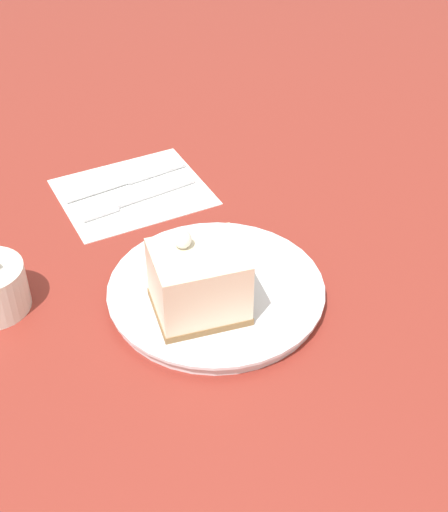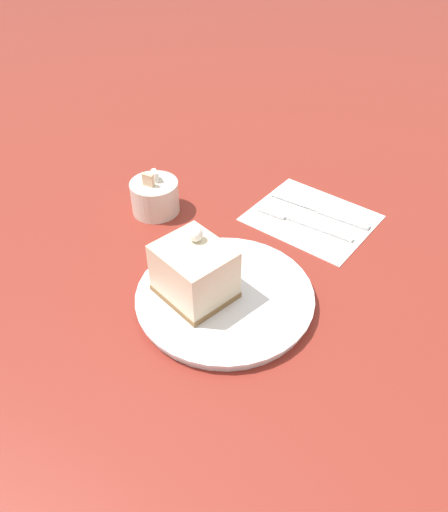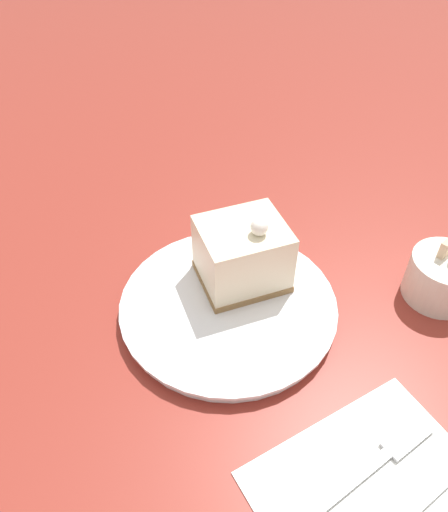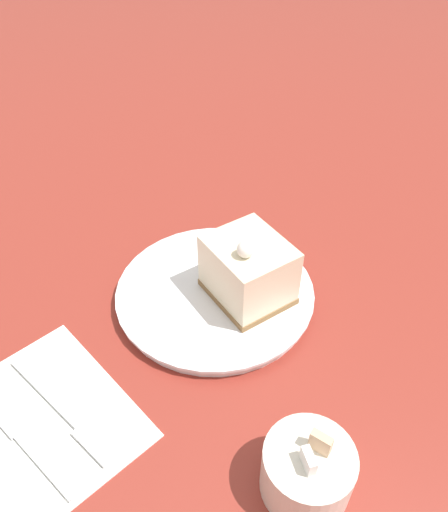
{
  "view_description": "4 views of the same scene",
  "coord_description": "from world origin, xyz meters",
  "px_view_note": "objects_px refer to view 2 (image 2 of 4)",
  "views": [
    {
      "loc": [
        -0.58,
        0.24,
        0.58
      ],
      "look_at": [
        0.0,
        0.0,
        0.08
      ],
      "focal_mm": 50.0,
      "sensor_mm": 36.0,
      "label": 1
    },
    {
      "loc": [
        -0.36,
        -0.34,
        0.53
      ],
      "look_at": [
        0.04,
        0.03,
        0.06
      ],
      "focal_mm": 35.0,
      "sensor_mm": 36.0,
      "label": 2
    },
    {
      "loc": [
        0.38,
        -0.16,
        0.46
      ],
      "look_at": [
        0.0,
        0.01,
        0.08
      ],
      "focal_mm": 35.0,
      "sensor_mm": 36.0,
      "label": 3
    },
    {
      "loc": [
        0.29,
        0.38,
        0.48
      ],
      "look_at": [
        0.0,
        0.01,
        0.06
      ],
      "focal_mm": 35.0,
      "sensor_mm": 36.0,
      "label": 4
    }
  ],
  "objects_px": {
    "plate": "(225,297)",
    "sugar_bowl": "(155,197)",
    "cake_slice": "(194,272)",
    "knife": "(328,213)",
    "fork": "(296,219)"
  },
  "relations": [
    {
      "from": "plate",
      "to": "cake_slice",
      "type": "bearing_deg",
      "value": 131.66
    },
    {
      "from": "cake_slice",
      "to": "knife",
      "type": "distance_m",
      "value": 0.32
    },
    {
      "from": "knife",
      "to": "fork",
      "type": "bearing_deg",
      "value": 140.97
    },
    {
      "from": "fork",
      "to": "sugar_bowl",
      "type": "height_order",
      "value": "sugar_bowl"
    },
    {
      "from": "plate",
      "to": "fork",
      "type": "height_order",
      "value": "plate"
    },
    {
      "from": "plate",
      "to": "sugar_bowl",
      "type": "relative_size",
      "value": 3.04
    },
    {
      "from": "cake_slice",
      "to": "fork",
      "type": "relative_size",
      "value": 0.6
    },
    {
      "from": "cake_slice",
      "to": "sugar_bowl",
      "type": "distance_m",
      "value": 0.25
    },
    {
      "from": "knife",
      "to": "plate",
      "type": "bearing_deg",
      "value": 172.43
    },
    {
      "from": "fork",
      "to": "sugar_bowl",
      "type": "xyz_separation_m",
      "value": [
        -0.15,
        0.21,
        0.02
      ]
    },
    {
      "from": "cake_slice",
      "to": "knife",
      "type": "height_order",
      "value": "cake_slice"
    },
    {
      "from": "plate",
      "to": "cake_slice",
      "type": "relative_size",
      "value": 2.4
    },
    {
      "from": "knife",
      "to": "sugar_bowl",
      "type": "xyz_separation_m",
      "value": [
        -0.2,
        0.24,
        0.02
      ]
    },
    {
      "from": "cake_slice",
      "to": "fork",
      "type": "xyz_separation_m",
      "value": [
        0.26,
        0.01,
        -0.05
      ]
    },
    {
      "from": "cake_slice",
      "to": "sugar_bowl",
      "type": "bearing_deg",
      "value": 67.23
    }
  ]
}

